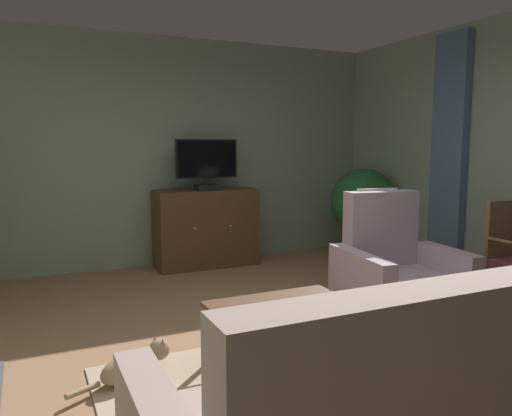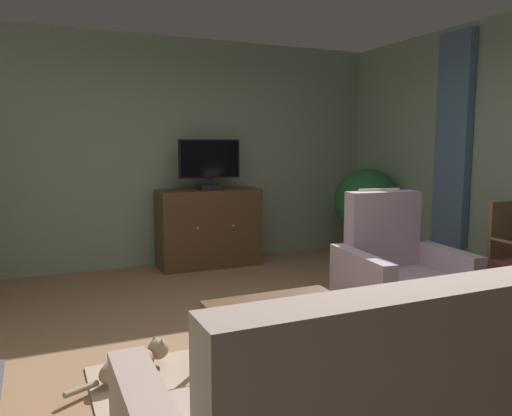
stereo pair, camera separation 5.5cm
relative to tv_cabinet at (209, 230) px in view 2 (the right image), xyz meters
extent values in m
cube|color=#936B4C|center=(-0.35, -2.62, -0.46)|extent=(5.99, 6.43, 0.04)
cube|color=gray|center=(-0.35, 0.35, 0.92)|extent=(5.99, 0.10, 2.74)
cube|color=slate|center=(2.29, -1.54, 1.06)|extent=(0.10, 0.44, 2.30)
cube|color=tan|center=(-0.60, -3.19, -0.44)|extent=(2.12, 1.68, 0.01)
cube|color=#352315|center=(0.00, 0.00, -0.41)|extent=(1.16, 0.40, 0.06)
cube|color=#4C331E|center=(0.00, 0.00, 0.02)|extent=(1.22, 0.46, 0.93)
sphere|color=tan|center=(-0.22, -0.25, 0.07)|extent=(0.03, 0.03, 0.03)
sphere|color=tan|center=(0.22, -0.25, 0.07)|extent=(0.03, 0.03, 0.03)
cube|color=black|center=(0.00, -0.05, 0.52)|extent=(0.27, 0.20, 0.06)
cylinder|color=black|center=(0.00, -0.05, 0.59)|extent=(0.04, 0.04, 0.08)
cube|color=black|center=(0.00, -0.05, 0.85)|extent=(0.74, 0.05, 0.45)
cube|color=black|center=(0.00, -0.08, 0.85)|extent=(0.70, 0.01, 0.41)
cube|color=brown|center=(-0.46, -2.82, -0.03)|extent=(0.94, 0.56, 0.03)
cylinder|color=brown|center=(-0.05, -2.59, -0.25)|extent=(0.04, 0.04, 0.40)
cylinder|color=brown|center=(-0.88, -2.60, -0.25)|extent=(0.04, 0.04, 0.40)
cylinder|color=brown|center=(-0.04, -3.05, -0.25)|extent=(0.04, 0.04, 0.40)
cylinder|color=brown|center=(-0.87, -3.05, -0.25)|extent=(0.04, 0.04, 0.40)
cube|color=black|center=(-0.46, -2.92, -0.01)|extent=(0.16, 0.15, 0.02)
cube|color=silver|center=(-0.41, -2.88, -0.02)|extent=(0.31, 0.24, 0.01)
cube|color=#A3897F|center=(-0.65, -4.41, 0.26)|extent=(1.73, 0.20, 0.58)
cube|color=#B2A899|center=(-0.68, -4.21, 0.09)|extent=(0.37, 0.17, 0.36)
cube|color=#AD93A3|center=(0.85, -2.48, -0.24)|extent=(0.75, 0.92, 0.40)
cube|color=#AD93A3|center=(0.89, -2.14, 0.29)|extent=(0.68, 0.25, 0.66)
cube|color=#AD93A3|center=(1.25, -2.52, -0.14)|extent=(0.22, 0.86, 0.60)
cube|color=#AD93A3|center=(0.46, -2.43, -0.14)|extent=(0.22, 0.86, 0.60)
cube|color=white|center=(0.90, -2.07, 0.51)|extent=(0.40, 0.06, 0.24)
cube|color=brown|center=(1.82, -2.65, 0.27)|extent=(0.41, 0.05, 0.53)
cylinder|color=brown|center=(1.63, -2.66, -0.24)|extent=(0.04, 0.04, 0.41)
cylinder|color=brown|center=(1.62, -2.84, 0.23)|extent=(0.04, 0.34, 0.03)
cylinder|color=slate|center=(1.97, -0.46, -0.25)|extent=(0.30, 0.30, 0.38)
sphere|color=#235B2D|center=(1.97, -0.46, 0.30)|extent=(0.83, 0.83, 0.83)
ellipsoid|color=#937A5B|center=(-1.42, -2.62, -0.35)|extent=(0.45, 0.36, 0.18)
sphere|color=#937A5B|center=(-1.20, -2.50, -0.32)|extent=(0.14, 0.14, 0.14)
cone|color=#937A5B|center=(-1.22, -2.47, -0.26)|extent=(0.04, 0.04, 0.04)
cone|color=#937A5B|center=(-1.18, -2.53, -0.26)|extent=(0.04, 0.04, 0.04)
cylinder|color=#937A5B|center=(-1.71, -2.74, -0.39)|extent=(0.21, 0.14, 0.05)
camera|label=1|loc=(-1.94, -5.62, 1.02)|focal=34.94mm
camera|label=2|loc=(-1.89, -5.65, 1.02)|focal=34.94mm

